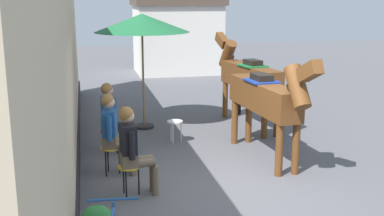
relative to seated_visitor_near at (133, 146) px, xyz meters
name	(u,v)px	position (x,y,z in m)	size (l,w,h in m)	color
ground_plane	(192,136)	(1.56, 2.92, -0.78)	(40.00, 40.00, 0.00)	#56565B
pub_facade_wall	(64,82)	(-0.99, 1.42, 0.76)	(0.34, 14.00, 3.40)	#CCB793
distant_cottage	(177,26)	(2.96, 11.78, 1.02)	(3.40, 2.60, 3.50)	silver
seated_visitor_near	(133,146)	(0.00, 0.00, 0.00)	(0.61, 0.49, 1.39)	gold
seated_visitor_middle	(114,130)	(-0.22, 0.98, 0.00)	(0.61, 0.48, 1.39)	gold
seated_visitor_far	(112,115)	(-0.18, 2.05, 0.00)	(0.61, 0.48, 1.39)	red
saddled_horse_near	(267,98)	(2.54, 1.14, 0.38)	(0.63, 3.00, 2.06)	brown
saddled_horse_far	(248,76)	(3.01, 3.53, 0.38)	(0.77, 2.98, 2.06)	brown
cafe_parasol	(142,24)	(0.64, 3.81, 1.59)	(2.10, 2.10, 2.58)	black
spare_stool_white	(175,124)	(1.11, 2.53, -0.38)	(0.32, 0.32, 0.46)	white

